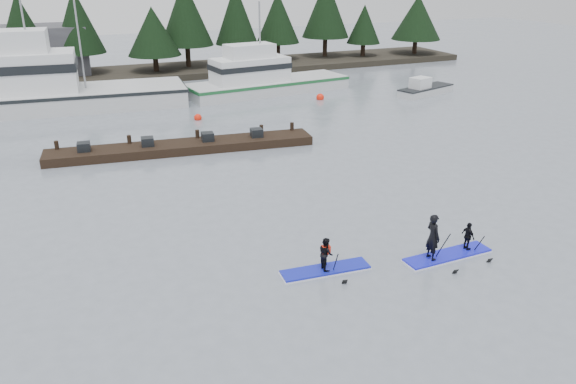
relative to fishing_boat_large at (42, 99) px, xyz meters
name	(u,v)px	position (x,y,z in m)	size (l,w,h in m)	color
ground	(355,280)	(9.48, -31.06, -0.86)	(160.00, 160.00, 0.00)	slate
far_shore	(144,73)	(9.48, 10.94, -0.56)	(70.00, 8.00, 0.60)	#2D281E
treeline	(145,76)	(9.48, 10.94, -0.86)	(60.00, 4.00, 8.00)	black
fishing_boat_large	(42,99)	(0.00, 0.00, 0.00)	(20.37, 7.31, 11.00)	silver
fishing_boat_medium	(264,86)	(17.55, -1.01, -0.26)	(14.38, 5.53, 8.41)	silver
skiff	(426,91)	(30.00, -6.93, -0.53)	(5.58, 1.67, 0.65)	silver
floating_dock	(183,147)	(7.36, -14.21, -0.60)	(15.54, 2.07, 0.52)	black
buoy_c	(320,99)	(20.91, -5.11, -0.86)	(0.63, 0.63, 0.63)	#FF220C
buoy_b	(198,120)	(10.04, -7.47, -0.86)	(0.54, 0.54, 0.54)	#FF220C
paddleboard_solo	(326,261)	(8.78, -30.11, -0.44)	(3.31, 1.20, 1.81)	#131DB9
paddleboard_duo	(445,243)	(13.33, -30.98, -0.24)	(3.59, 1.19, 2.42)	#171BDA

